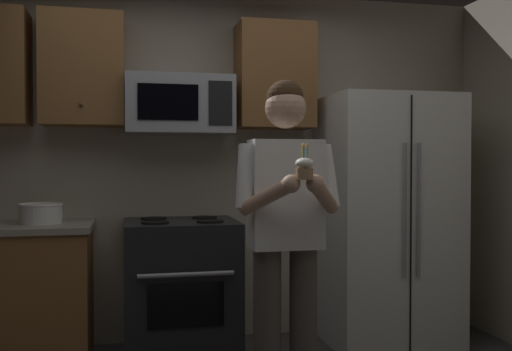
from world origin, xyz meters
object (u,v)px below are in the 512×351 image
bowl_large_white (41,213)px  person (286,223)px  microwave (179,105)px  cupcake (304,168)px  refrigerator (387,220)px  oven_range (181,288)px

bowl_large_white → person: (1.39, -1.01, 0.01)m
microwave → cupcake: microwave is taller
refrigerator → cupcake: bearing=-129.1°
microwave → person: (0.47, -1.09, -0.72)m
person → cupcake: (0.00, -0.33, 0.30)m
microwave → bowl_large_white: size_ratio=2.61×
oven_range → bowl_large_white: 1.05m
refrigerator → microwave: bearing=174.0°
oven_range → bowl_large_white: bearing=177.8°
oven_range → person: (0.47, -0.97, 0.53)m
microwave → refrigerator: size_ratio=0.41×
refrigerator → person: (-1.03, -0.94, 0.10)m
oven_range → microwave: bearing=90.0°
microwave → person: 1.40m
refrigerator → bowl_large_white: bearing=178.2°
bowl_large_white → person: person is taller
oven_range → cupcake: bearing=-70.0°
bowl_large_white → cupcake: (1.39, -1.34, 0.30)m
microwave → person: size_ratio=0.42×
oven_range → refrigerator: size_ratio=0.52×
microwave → cupcake: size_ratio=4.26×
oven_range → refrigerator: bearing=-1.5°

